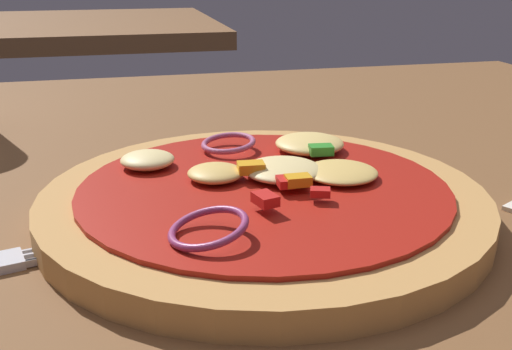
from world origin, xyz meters
TOP-DOWN VIEW (x-y plane):
  - dining_table at (0.00, 0.00)m, footprint 1.10×1.06m
  - pizza at (0.05, 0.03)m, footprint 0.28×0.28m
  - background_table at (-0.11, 1.34)m, footprint 0.69×0.66m

SIDE VIEW (x-z plane):
  - dining_table at x=0.00m, z-range 0.00..0.04m
  - background_table at x=-0.11m, z-range 0.00..0.04m
  - pizza at x=0.05m, z-range 0.03..0.07m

